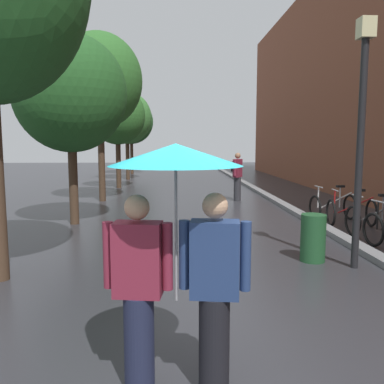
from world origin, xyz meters
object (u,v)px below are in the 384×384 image
street_tree_5 (131,122)px  parked_bicycle_4 (351,212)px  parked_bicycle_3 (374,219)px  street_tree_2 (99,81)px  couple_under_umbrella (176,232)px  street_tree_1 (70,94)px  street_tree_3 (117,116)px  street_lamp_post (361,125)px  litter_bin (313,238)px  street_tree_4 (127,118)px  parked_bicycle_5 (333,207)px  pedestrian_walking_midground (237,175)px

street_tree_5 → parked_bicycle_4: (7.29, -17.74, -3.14)m
parked_bicycle_3 → parked_bicycle_4: size_ratio=0.99×
street_tree_5 → street_tree_2: bearing=-89.0°
street_tree_5 → couple_under_umbrella: (2.81, -24.34, -2.12)m
street_tree_2 → street_tree_5: size_ratio=1.19×
parked_bicycle_3 → street_tree_1: bearing=166.9°
street_tree_3 → parked_bicycle_4: size_ratio=4.16×
street_lamp_post → street_tree_1: bearing=144.8°
litter_bin → street_tree_3: bearing=112.7°
parked_bicycle_4 → street_lamp_post: 4.15m
street_tree_4 → street_lamp_post: (5.67, -16.79, -1.11)m
parked_bicycle_4 → street_lamp_post: size_ratio=0.28×
litter_bin → street_tree_4: bearing=107.3°
street_tree_3 → street_lamp_post: size_ratio=1.15×
street_tree_5 → parked_bicycle_4: 19.44m
street_tree_5 → parked_bicycle_4: bearing=-67.7°
parked_bicycle_4 → parked_bicycle_5: size_ratio=0.99×
street_tree_4 → parked_bicycle_5: bearing=-61.1°
parked_bicycle_3 → pedestrian_walking_midground: 6.14m
street_tree_1 → street_lamp_post: bearing=-35.2°
street_tree_1 → litter_bin: (5.08, -3.58, -2.92)m
street_tree_5 → pedestrian_walking_midground: street_tree_5 is taller
parked_bicycle_5 → litter_bin: parked_bicycle_5 is taller
street_tree_1 → street_tree_4: 12.79m
street_tree_4 → street_tree_1: bearing=-90.0°
couple_under_umbrella → street_tree_3: bearing=99.3°
couple_under_umbrella → litter_bin: 4.54m
street_tree_5 → street_lamp_post: street_tree_5 is taller
street_tree_5 → street_tree_3: bearing=-88.4°
street_lamp_post → couple_under_umbrella: bearing=-133.1°
litter_bin → pedestrian_walking_midground: bearing=91.2°
street_tree_4 → pedestrian_walking_midground: street_tree_4 is taller
street_tree_1 → litter_bin: size_ratio=5.70×
litter_bin → street_tree_5: bearing=104.3°
street_tree_1 → street_lamp_post: 6.99m
street_tree_2 → street_tree_3: 4.40m
street_tree_1 → parked_bicycle_3: bearing=-13.1°
parked_bicycle_4 → litter_bin: parked_bicycle_4 is taller
street_tree_1 → pedestrian_walking_midground: street_tree_1 is taller
couple_under_umbrella → parked_bicycle_3: bearing=50.8°
street_tree_1 → street_lamp_post: (5.66, -3.99, -0.94)m
street_tree_5 → parked_bicycle_3: bearing=-68.5°
street_tree_3 → street_tree_4: 4.34m
street_tree_3 → parked_bicycle_4: street_tree_3 is taller
street_tree_2 → street_lamp_post: (5.65, -8.15, -1.87)m
parked_bicycle_3 → litter_bin: 2.83m
parked_bicycle_5 → litter_bin: size_ratio=1.34×
parked_bicycle_4 → parked_bicycle_5: (-0.13, 0.86, 0.00)m
street_tree_1 → street_tree_5: size_ratio=0.97×
parked_bicycle_5 → pedestrian_walking_midground: bearing=118.0°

